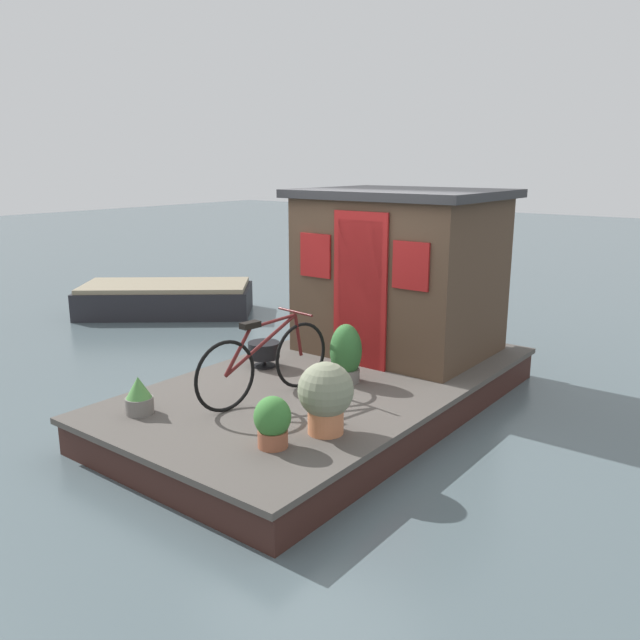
# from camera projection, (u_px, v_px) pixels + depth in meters

# --- Properties ---
(ground_plane) EXTENTS (60.00, 60.00, 0.00)m
(ground_plane) POSITION_uv_depth(u_px,v_px,m) (331.00, 410.00, 7.25)
(ground_plane) COLOR #4C5B60
(houseboat_deck) EXTENTS (5.08, 2.79, 0.38)m
(houseboat_deck) POSITION_uv_depth(u_px,v_px,m) (331.00, 394.00, 7.21)
(houseboat_deck) COLOR #4C4742
(houseboat_deck) RESTS_ON ground_plane
(houseboat_cabin) EXTENTS (1.94, 2.36, 2.01)m
(houseboat_cabin) POSITION_uv_depth(u_px,v_px,m) (400.00, 271.00, 8.02)
(houseboat_cabin) COLOR #4C3828
(houseboat_cabin) RESTS_ON houseboat_deck
(bicycle) EXTENTS (1.68, 0.50, 0.84)m
(bicycle) POSITION_uv_depth(u_px,v_px,m) (265.00, 362.00, 6.45)
(bicycle) COLOR black
(bicycle) RESTS_ON houseboat_deck
(potted_plant_succulent) EXTENTS (0.50, 0.50, 0.65)m
(potted_plant_succulent) POSITION_uv_depth(u_px,v_px,m) (326.00, 395.00, 5.62)
(potted_plant_succulent) COLOR #C6754C
(potted_plant_succulent) RESTS_ON houseboat_deck
(potted_plant_lavender) EXTENTS (0.35, 0.35, 0.64)m
(potted_plant_lavender) POSITION_uv_depth(u_px,v_px,m) (346.00, 355.00, 6.97)
(potted_plant_lavender) COLOR slate
(potted_plant_lavender) RESTS_ON houseboat_deck
(potted_plant_thyme) EXTENTS (0.32, 0.32, 0.44)m
(potted_plant_thyme) POSITION_uv_depth(u_px,v_px,m) (273.00, 421.00, 5.37)
(potted_plant_thyme) COLOR #935138
(potted_plant_thyme) RESTS_ON houseboat_deck
(potted_plant_mint) EXTENTS (0.27, 0.27, 0.37)m
(potted_plant_mint) POSITION_uv_depth(u_px,v_px,m) (139.00, 396.00, 6.11)
(potted_plant_mint) COLOR slate
(potted_plant_mint) RESTS_ON houseboat_deck
(charcoal_grill) EXTENTS (0.37, 0.37, 0.29)m
(charcoal_grill) POSITION_uv_depth(u_px,v_px,m) (264.00, 351.00, 7.51)
(charcoal_grill) COLOR black
(charcoal_grill) RESTS_ON houseboat_deck
(dinghy_boat) EXTENTS (2.98, 3.23, 0.57)m
(dinghy_boat) POSITION_uv_depth(u_px,v_px,m) (166.00, 299.00, 11.81)
(dinghy_boat) COLOR #232328
(dinghy_boat) RESTS_ON ground_plane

